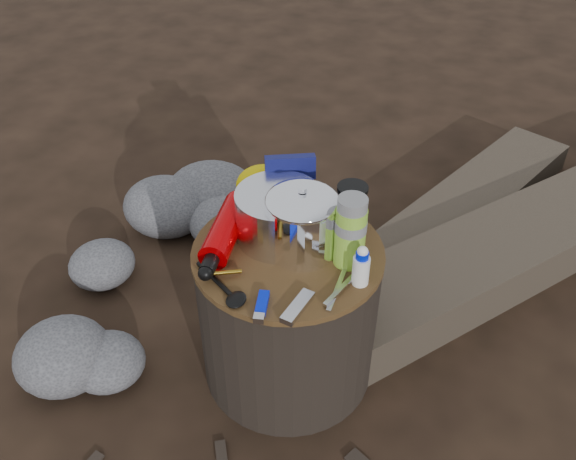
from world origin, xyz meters
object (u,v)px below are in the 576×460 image
(stump, at_px, (288,313))
(thermos, at_px, (350,232))
(fuel_bottle, at_px, (226,230))
(camping_pot, at_px, (302,221))
(travel_mug, at_px, (351,205))
(log_main, at_px, (542,233))

(stump, height_order, thermos, thermos)
(fuel_bottle, bearing_deg, camping_pot, 2.47)
(stump, distance_m, travel_mug, 0.32)
(log_main, bearing_deg, camping_pot, -91.03)
(fuel_bottle, bearing_deg, stump, -2.15)
(stump, xyz_separation_m, camping_pot, (0.03, 0.02, 0.29))
(stump, height_order, camping_pot, camping_pot)
(stump, bearing_deg, camping_pot, 32.05)
(stump, height_order, log_main, stump)
(thermos, bearing_deg, fuel_bottle, -175.33)
(fuel_bottle, xyz_separation_m, thermos, (0.29, 0.02, 0.05))
(camping_pot, distance_m, fuel_bottle, 0.19)
(travel_mug, bearing_deg, fuel_bottle, -147.49)
(fuel_bottle, bearing_deg, travel_mug, 24.97)
(stump, relative_size, fuel_bottle, 1.59)
(camping_pot, height_order, travel_mug, camping_pot)
(camping_pot, relative_size, travel_mug, 1.54)
(log_main, relative_size, travel_mug, 16.26)
(camping_pot, xyz_separation_m, fuel_bottle, (-0.18, -0.03, -0.05))
(camping_pot, bearing_deg, stump, -147.95)
(log_main, xyz_separation_m, travel_mug, (-0.53, -0.60, 0.40))
(log_main, xyz_separation_m, thermos, (-0.49, -0.74, 0.43))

